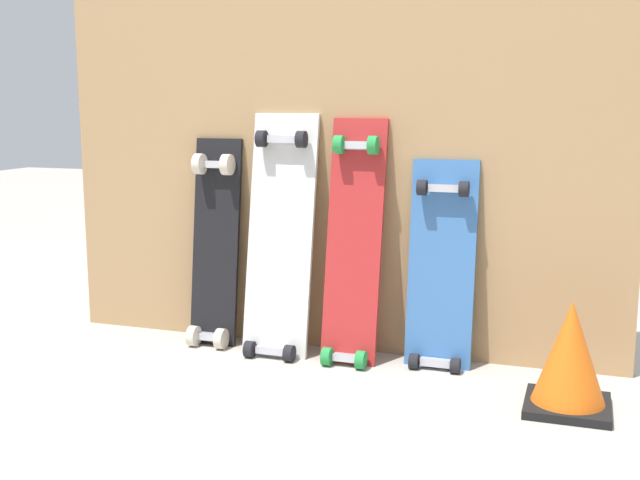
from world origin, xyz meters
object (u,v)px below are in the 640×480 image
Objects in this scene: skateboard_red at (353,252)px; skateboard_black at (215,251)px; skateboard_blue at (441,275)px; skateboard_white at (280,245)px; traffic_cone at (570,357)px.

skateboard_black is at bearing 177.37° from skateboard_red.
skateboard_black is 1.06× the size of skateboard_blue.
skateboard_white is at bearing 179.98° from skateboard_red.
skateboard_red reaches higher than skateboard_black.
skateboard_red is (0.25, -0.00, -0.01)m from skateboard_white.
skateboard_white reaches higher than skateboard_red.
skateboard_blue is (0.78, 0.01, -0.03)m from skateboard_black.
skateboard_black is at bearing -179.35° from skateboard_blue.
skateboard_white is 0.54m from skateboard_blue.
skateboard_blue reaches higher than traffic_cone.
skateboard_red reaches higher than skateboard_blue.
skateboard_white is 2.83× the size of traffic_cone.
skateboard_white reaches higher than traffic_cone.
traffic_cone is at bearing -19.12° from skateboard_red.
skateboard_white is 0.25m from skateboard_red.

